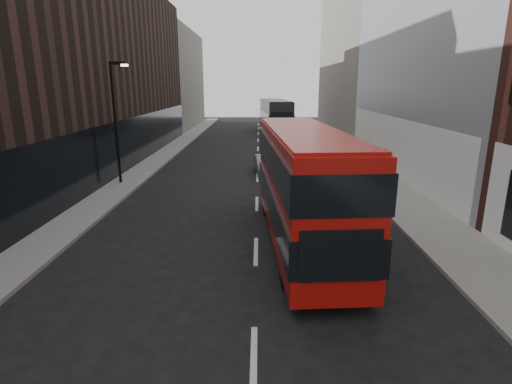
{
  "coord_description": "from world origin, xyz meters",
  "views": [
    {
      "loc": [
        0.11,
        -5.49,
        5.88
      ],
      "look_at": [
        0.01,
        7.03,
        2.5
      ],
      "focal_mm": 28.0,
      "sensor_mm": 36.0,
      "label": 1
    }
  ],
  "objects_px": {
    "street_lamp": "(116,115)",
    "red_bus": "(303,182)",
    "car_b": "(265,165)",
    "car_a": "(296,172)",
    "grey_bus": "(275,115)",
    "car_c": "(289,155)"
  },
  "relations": [
    {
      "from": "street_lamp",
      "to": "car_a",
      "type": "height_order",
      "value": "street_lamp"
    },
    {
      "from": "car_c",
      "to": "car_b",
      "type": "bearing_deg",
      "value": -118.73
    },
    {
      "from": "red_bus",
      "to": "car_a",
      "type": "bearing_deg",
      "value": 82.41
    },
    {
      "from": "red_bus",
      "to": "car_c",
      "type": "relative_size",
      "value": 2.15
    },
    {
      "from": "red_bus",
      "to": "grey_bus",
      "type": "bearing_deg",
      "value": 85.55
    },
    {
      "from": "red_bus",
      "to": "car_c",
      "type": "xyz_separation_m",
      "value": [
        0.61,
        15.49,
        -1.68
      ]
    },
    {
      "from": "street_lamp",
      "to": "red_bus",
      "type": "height_order",
      "value": "street_lamp"
    },
    {
      "from": "car_a",
      "to": "car_c",
      "type": "xyz_separation_m",
      "value": [
        -0.05,
        5.43,
        0.12
      ]
    },
    {
      "from": "grey_bus",
      "to": "street_lamp",
      "type": "bearing_deg",
      "value": -115.02
    },
    {
      "from": "car_a",
      "to": "car_b",
      "type": "relative_size",
      "value": 0.98
    },
    {
      "from": "grey_bus",
      "to": "car_a",
      "type": "bearing_deg",
      "value": -94.02
    },
    {
      "from": "street_lamp",
      "to": "red_bus",
      "type": "distance_m",
      "value": 13.65
    },
    {
      "from": "street_lamp",
      "to": "grey_bus",
      "type": "relative_size",
      "value": 0.55
    },
    {
      "from": "car_c",
      "to": "car_a",
      "type": "bearing_deg",
      "value": -88.31
    },
    {
      "from": "car_b",
      "to": "car_a",
      "type": "bearing_deg",
      "value": -56.63
    },
    {
      "from": "red_bus",
      "to": "grey_bus",
      "type": "relative_size",
      "value": 0.86
    },
    {
      "from": "red_bus",
      "to": "car_c",
      "type": "height_order",
      "value": "red_bus"
    },
    {
      "from": "grey_bus",
      "to": "car_c",
      "type": "distance_m",
      "value": 21.53
    },
    {
      "from": "red_bus",
      "to": "grey_bus",
      "type": "distance_m",
      "value": 36.97
    },
    {
      "from": "red_bus",
      "to": "grey_bus",
      "type": "height_order",
      "value": "red_bus"
    },
    {
      "from": "car_a",
      "to": "grey_bus",
      "type": "bearing_deg",
      "value": 83.62
    },
    {
      "from": "grey_bus",
      "to": "red_bus",
      "type": "bearing_deg",
      "value": -95.2
    }
  ]
}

